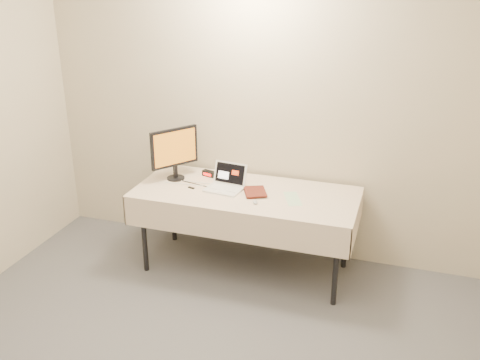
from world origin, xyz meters
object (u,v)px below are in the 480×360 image
(table, at_px, (246,198))
(laptop, at_px, (226,183))
(monitor, at_px, (174,150))
(book, at_px, (245,181))

(table, height_order, laptop, laptop)
(monitor, relative_size, book, 1.99)
(laptop, relative_size, monitor, 0.71)
(table, relative_size, book, 8.03)
(table, bearing_deg, monitor, 173.00)
(table, height_order, book, book)
(table, bearing_deg, laptop, 174.24)
(table, distance_m, monitor, 0.76)
(laptop, bearing_deg, book, -12.78)
(laptop, bearing_deg, monitor, 179.36)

